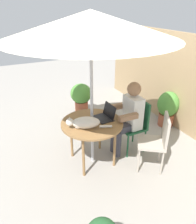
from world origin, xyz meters
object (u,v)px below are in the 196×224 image
patio_table (92,126)px  laptop (106,114)px  potted_plant_by_chair (81,97)px  patio_umbrella (91,25)px  chair_empty (158,138)px  person_seated (129,114)px  potted_plant_corner (168,107)px  cat (84,123)px  chair_occupied (136,121)px

patio_table → laptop: (-0.03, 0.26, 0.13)m
patio_table → laptop: 0.29m
patio_table → potted_plant_by_chair: potted_plant_by_chair is taller
laptop → potted_plant_by_chair: size_ratio=0.41×
patio_umbrella → chair_empty: 1.84m
patio_umbrella → potted_plant_by_chair: size_ratio=2.99×
patio_umbrella → person_seated: 1.54m
potted_plant_by_chair → potted_plant_corner: potted_plant_by_chair is taller
chair_empty → laptop: bearing=-136.8°
person_seated → laptop: bearing=-93.6°
laptop → cat: bearing=-73.6°
patio_umbrella → cat: (0.10, -0.17, -1.29)m
person_seated → potted_plant_by_chair: person_seated is taller
laptop → potted_plant_corner: bearing=102.7°
laptop → cat: 0.44m
patio_umbrella → person_seated: (0.00, 0.66, -1.39)m
person_seated → potted_plant_by_chair: 1.61m
patio_table → chair_occupied: (0.00, 0.82, -0.12)m
chair_occupied → chair_empty: bearing=-0.7°
chair_occupied → chair_empty: size_ratio=1.00×
laptop → potted_plant_by_chair: 1.60m
patio_table → potted_plant_by_chair: bearing=164.2°
chair_empty → person_seated: bearing=-165.0°
patio_table → chair_empty: bearing=55.1°
chair_occupied → chair_empty: 0.56m
patio_umbrella → cat: bearing=-59.0°
person_seated → chair_empty: bearing=15.0°
potted_plant_corner → potted_plant_by_chair: bearing=-129.5°
chair_empty → potted_plant_corner: 1.44m
potted_plant_by_chair → patio_umbrella: bearing=-15.8°
laptop → patio_table: bearing=-84.4°
patio_table → potted_plant_corner: bearing=101.7°
patio_umbrella → chair_empty: size_ratio=2.49×
chair_occupied → potted_plant_corner: size_ratio=1.21×
laptop → potted_plant_corner: laptop is taller
potted_plant_by_chair → potted_plant_corner: size_ratio=1.01×
patio_table → potted_plant_by_chair: size_ratio=1.24×
cat → potted_plant_corner: bearing=103.5°
chair_empty → chair_occupied: bearing=179.3°
patio_table → patio_umbrella: size_ratio=0.41×
cat → patio_umbrella: bearing=121.0°
person_seated → cat: person_seated is taller
person_seated → laptop: size_ratio=4.02×
patio_table → person_seated: size_ratio=0.75×
person_seated → cat: (0.10, -0.82, 0.10)m
chair_empty → potted_plant_by_chair: 2.17m
chair_occupied → laptop: size_ratio=2.93×
chair_occupied → cat: chair_occupied is taller
chair_occupied → laptop: (-0.03, -0.56, 0.25)m
cat → patio_table: bearing=121.0°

